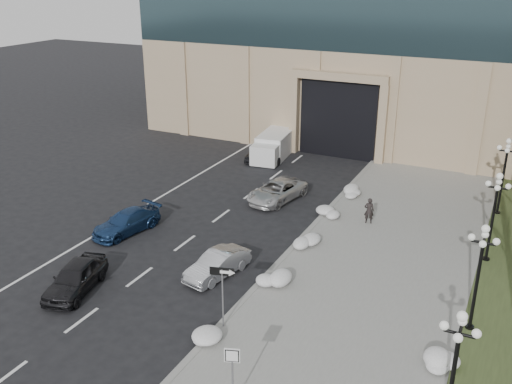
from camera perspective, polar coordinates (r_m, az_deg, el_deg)
sidewalk at (r=27.47m, az=10.90°, el=-9.09°), size 9.00×40.00×0.12m
curb at (r=28.72m, az=2.19°, el=-7.20°), size 0.30×40.00×0.14m
car_a at (r=27.57m, az=-17.61°, el=-8.17°), size 2.54×4.29×1.37m
car_b at (r=27.59m, az=-3.87°, el=-7.25°), size 2.03×3.88×1.22m
car_c at (r=32.67m, az=-12.83°, el=-2.95°), size 2.51×4.45×1.22m
car_d at (r=36.15m, az=2.12°, el=0.10°), size 2.97×4.92×1.28m
car_e at (r=43.88m, az=0.49°, el=4.08°), size 1.81×3.92×1.30m
pedestrian at (r=33.27m, az=11.24°, el=-1.83°), size 0.65×0.53×1.53m
box_truck at (r=44.51m, az=1.83°, el=4.67°), size 2.70×6.06×1.86m
one_way_sign at (r=22.94m, az=-2.98°, el=-8.71°), size 1.06×0.41×2.83m
keep_sign at (r=19.46m, az=-2.38°, el=-16.93°), size 0.51×0.21×2.46m
snow_clump_c at (r=23.16m, az=-4.59°, el=-14.47°), size 1.10×1.60×0.36m
snow_clump_d at (r=26.60m, az=1.28°, el=-9.16°), size 1.10×1.60×0.36m
snow_clump_e at (r=30.53m, az=5.03°, el=-4.92°), size 1.10×1.60×0.36m
snow_clump_f at (r=33.73m, az=7.28°, el=-2.33°), size 1.10×1.60×0.36m
snow_clump_g at (r=37.44m, az=9.22°, el=0.05°), size 1.10×1.60×0.36m
snow_clump_i at (r=22.95m, az=18.51°, el=-16.10°), size 1.10×1.60×0.36m
lamppost_a at (r=18.57m, az=19.32°, el=-15.57°), size 1.18×1.18×4.76m
lamppost_b at (r=24.14m, az=21.48°, el=-6.72°), size 1.18×1.18×4.76m
lamppost_c at (r=30.08m, az=22.77°, el=-1.26°), size 1.18×1.18×4.76m
lamppost_d at (r=36.21m, az=23.63°, el=2.38°), size 1.18×1.18×4.76m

